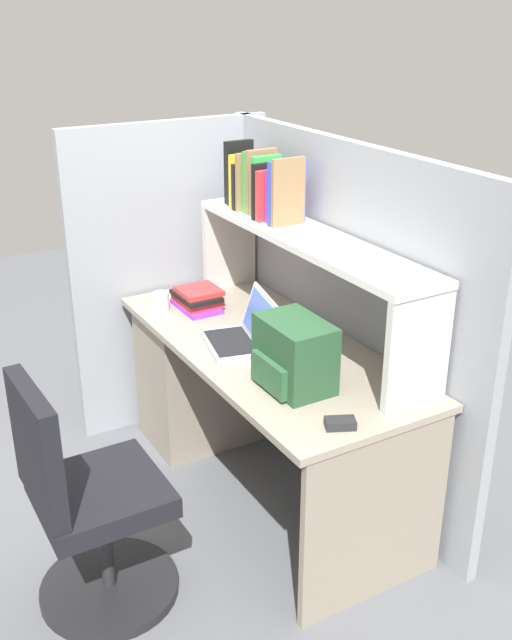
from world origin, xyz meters
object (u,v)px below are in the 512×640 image
Objects in this scene: backpack at (293,355)px; office_chair at (87,512)px; computer_mouse at (340,423)px; laptop at (243,333)px; paper_cup at (161,302)px.

backpack is 0.32× the size of office_chair.
computer_mouse is 0.11× the size of office_chair.
laptop is 4.04× the size of paper_cup.
backpack reaches higher than office_chair.
computer_mouse is 0.96m from office_chair.
paper_cup is at bearing -163.72° from laptop.
computer_mouse is at bearing -2.66° from laptop.
paper_cup is 0.10× the size of office_chair.
paper_cup is 1.13m from office_chair.
computer_mouse is 1.17× the size of paper_cup.
computer_mouse is at bearing -120.78° from office_chair.
backpack reaches higher than computer_mouse.
backpack is 0.93m from office_chair.
paper_cup is at bearing -149.52° from computer_mouse.
office_chair is at bearing -96.68° from backpack.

